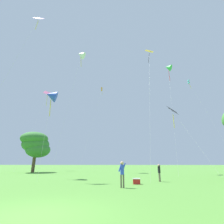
# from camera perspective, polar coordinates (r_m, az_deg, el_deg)

# --- Properties ---
(ground_plane) EXTENTS (400.00, 400.00, 0.00)m
(ground_plane) POSITION_cam_1_polar(r_m,az_deg,el_deg) (6.61, -25.63, -29.59)
(ground_plane) COLOR #4C8433
(kite_teal_box) EXTENTS (3.81, 6.99, 20.85)m
(kite_teal_box) POSITION_cam_1_polar(r_m,az_deg,el_deg) (44.05, 25.13, 8.84)
(kite_teal_box) COLOR teal
(kite_teal_box) RESTS_ON ground_plane
(kite_blue_delta) EXTENTS (2.67, 5.24, 11.18)m
(kite_blue_delta) POSITION_cam_1_polar(r_m,az_deg,el_deg) (23.68, -20.14, 5.32)
(kite_blue_delta) COLOR blue
(kite_blue_delta) RESTS_ON ground_plane
(kite_pink_low) EXTENTS (1.95, 11.25, 21.60)m
(kite_pink_low) POSITION_cam_1_polar(r_m,az_deg,el_deg) (50.27, -21.46, 5.02)
(kite_pink_low) COLOR pink
(kite_pink_low) RESTS_ON ground_plane
(kite_orange_box) EXTENTS (3.93, 9.19, 25.14)m
(kite_orange_box) POSITION_cam_1_polar(r_m,az_deg,el_deg) (53.73, -3.63, 7.50)
(kite_orange_box) COLOR orange
(kite_orange_box) RESTS_ON ground_plane
(kite_black_large) EXTENTS (3.65, 8.11, 11.40)m
(kite_black_large) POSITION_cam_1_polar(r_m,az_deg,el_deg) (30.84, 20.31, -0.66)
(kite_black_large) COLOR black
(kite_black_large) RESTS_ON ground_plane
(kite_purple_streamer) EXTENTS (1.69, 7.04, 23.64)m
(kite_purple_streamer) POSITION_cam_1_polar(r_m,az_deg,el_deg) (30.36, -24.66, 25.90)
(kite_purple_streamer) COLOR purple
(kite_purple_streamer) RESTS_ON ground_plane
(kite_white_distant) EXTENTS (2.71, 8.61, 30.00)m
(kite_white_distant) POSITION_cam_1_polar(r_m,az_deg,el_deg) (46.51, -10.62, 18.81)
(kite_white_distant) COLOR white
(kite_white_distant) RESTS_ON ground_plane
(kite_green_small) EXTENTS (4.46, 11.05, 23.72)m
(kite_green_small) POSITION_cam_1_polar(r_m,az_deg,el_deg) (41.60, 18.76, 14.30)
(kite_green_small) COLOR green
(kite_green_small) RESTS_ON ground_plane
(kite_yellow_diamond) EXTENTS (3.79, 11.55, 22.82)m
(kite_yellow_diamond) POSITION_cam_1_polar(r_m,az_deg,el_deg) (33.31, 12.64, 18.45)
(kite_yellow_diamond) COLOR yellow
(kite_yellow_diamond) RESTS_ON ground_plane
(person_in_blue_jacket) EXTENTS (0.22, 0.49, 1.51)m
(person_in_blue_jacket) POSITION_cam_1_polar(r_m,az_deg,el_deg) (16.76, 15.91, -18.96)
(person_in_blue_jacket) COLOR #665B4C
(person_in_blue_jacket) RESTS_ON ground_plane
(person_with_spool) EXTENTS (0.55, 0.26, 1.72)m
(person_with_spool) POSITION_cam_1_polar(r_m,az_deg,el_deg) (12.27, 3.51, -19.80)
(person_with_spool) COLOR #665B4C
(person_with_spool) RESTS_ON ground_plane
(tree_right_cluster) EXTENTS (5.61, 5.46, 7.51)m
(tree_right_cluster) POSITION_cam_1_polar(r_m,az_deg,el_deg) (36.10, -24.70, -10.04)
(tree_right_cluster) COLOR brown
(tree_right_cluster) RESTS_ON ground_plane
(picnic_cooler) EXTENTS (0.60, 0.40, 0.44)m
(picnic_cooler) POSITION_cam_1_polar(r_m,az_deg,el_deg) (14.53, 8.43, -22.47)
(picnic_cooler) COLOR red
(picnic_cooler) RESTS_ON ground_plane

